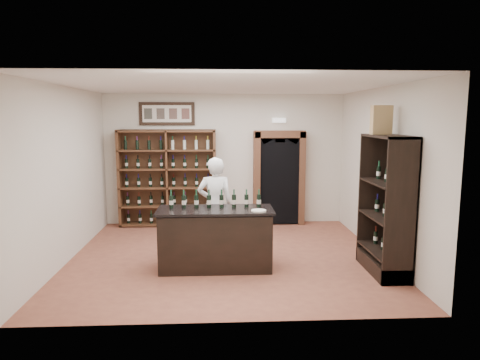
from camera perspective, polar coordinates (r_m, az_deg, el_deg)
The scene contains 22 objects.
floor at distance 7.79m, azimuth -1.73°, elevation -10.12°, with size 5.50×5.50×0.00m, color #93523A.
ceiling at distance 7.41m, azimuth -1.84°, elevation 12.45°, with size 5.50×5.50×0.00m, color white.
wall_back at distance 9.94m, azimuth -2.07°, elevation 2.75°, with size 5.50×0.04×3.00m, color beige.
wall_left at distance 7.90m, azimuth -22.16°, elevation 0.68°, with size 0.04×5.00×3.00m, color beige.
wall_right at distance 8.00m, azimuth 18.33°, elevation 0.96°, with size 0.04×5.00×3.00m, color beige.
wine_shelf at distance 9.89m, azimuth -9.59°, elevation 0.28°, with size 2.20×0.38×2.20m.
framed_picture at distance 9.93m, azimuth -9.71°, elevation 8.70°, with size 1.25×0.04×0.52m, color black.
arched_doorway at distance 9.91m, azimuth 5.21°, elevation 0.60°, with size 1.17×0.35×2.17m.
emergency_light at distance 9.91m, azimuth 5.23°, elevation 7.92°, with size 0.30×0.10×0.10m, color white.
tasting_counter at distance 7.07m, azimuth -3.29°, elevation -7.88°, with size 1.88×0.78×1.00m.
counter_bottle_0 at distance 7.08m, azimuth -9.16°, elevation -2.84°, with size 0.07×0.07×0.30m.
counter_bottle_1 at distance 7.06m, azimuth -7.50°, elevation -2.84°, with size 0.07×0.07×0.30m.
counter_bottle_2 at distance 7.05m, azimuth -5.83°, elevation -2.83°, with size 0.07×0.07×0.30m.
counter_bottle_3 at distance 7.04m, azimuth -4.16°, elevation -2.82°, with size 0.07×0.07×0.30m.
counter_bottle_4 at distance 7.04m, azimuth -2.48°, elevation -2.81°, with size 0.07×0.07×0.30m.
counter_bottle_5 at distance 7.05m, azimuth -0.81°, elevation -2.80°, with size 0.07×0.07×0.30m.
counter_bottle_6 at distance 7.06m, azimuth 0.86°, elevation -2.78°, with size 0.07×0.07×0.30m.
counter_bottle_7 at distance 7.07m, azimuth 2.53°, elevation -2.76°, with size 0.07×0.07×0.30m.
side_cabinet at distance 7.22m, azimuth 18.96°, elevation -5.85°, with size 0.48×1.20×2.20m.
shopkeeper at distance 7.84m, azimuth -3.35°, elevation -3.35°, with size 0.64×0.42×1.76m, color white.
plate at distance 6.77m, azimuth 2.51°, elevation -4.11°, with size 0.24×0.24×0.02m, color beige.
wine_crate at distance 7.22m, azimuth 18.33°, elevation 7.62°, with size 0.33×0.13×0.46m, color tan.
Camera 1 is at (-0.14, -7.39, 2.47)m, focal length 32.00 mm.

